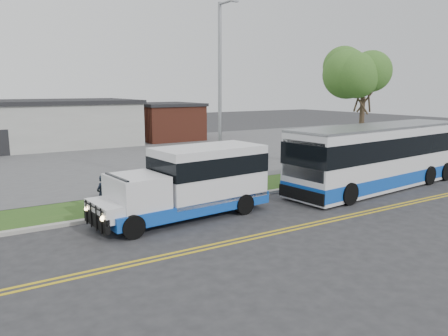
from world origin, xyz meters
TOP-DOWN VIEW (x-y plane):
  - ground at (0.00, 0.00)m, footprint 140.00×140.00m
  - lane_line_north at (0.00, -3.85)m, footprint 70.00×0.12m
  - lane_line_south at (0.00, -4.15)m, footprint 70.00×0.12m
  - curb at (0.00, 1.10)m, footprint 80.00×0.30m
  - verge at (0.00, 2.90)m, footprint 80.00×3.30m
  - parking_lot at (0.00, 17.00)m, footprint 80.00×25.00m
  - brick_wing at (10.50, 26.00)m, footprint 6.30×7.30m
  - tree_east at (14.00, 3.00)m, footprint 5.20×5.20m
  - streetlight_near at (3.00, 2.73)m, footprint 0.35×1.53m
  - shuttle_bus at (-0.22, -0.34)m, footprint 7.87×3.16m
  - transit_bus at (10.98, -0.93)m, footprint 12.65×3.98m
  - pedestrian at (-3.53, 1.90)m, footprint 0.72×0.67m
  - grocery_bag_left at (-3.83, 1.65)m, footprint 0.32×0.32m
  - grocery_bag_right at (-3.23, 2.15)m, footprint 0.32×0.32m

SIDE VIEW (x-z plane):
  - ground at x=0.00m, z-range 0.00..0.00m
  - lane_line_north at x=0.00m, z-range 0.00..0.01m
  - lane_line_south at x=0.00m, z-range 0.00..0.01m
  - verge at x=0.00m, z-range 0.00..0.10m
  - parking_lot at x=0.00m, z-range 0.00..0.10m
  - curb at x=0.00m, z-range 0.00..0.15m
  - grocery_bag_left at x=-3.83m, z-range 0.10..0.42m
  - grocery_bag_right at x=-3.23m, z-range 0.10..0.42m
  - pedestrian at x=-3.53m, z-range 0.10..1.74m
  - shuttle_bus at x=-0.22m, z-range 0.10..3.05m
  - transit_bus at x=10.98m, z-range 0.02..3.47m
  - brick_wing at x=10.50m, z-range 0.01..3.91m
  - streetlight_near at x=3.00m, z-range 0.48..9.98m
  - tree_east at x=14.00m, z-range 2.04..10.37m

